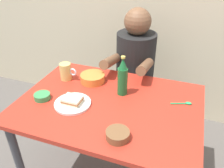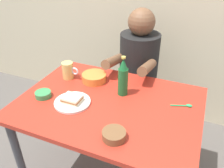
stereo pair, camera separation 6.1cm
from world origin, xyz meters
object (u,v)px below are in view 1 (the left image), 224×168
beer_mug (66,72)px  beer_bottle (123,77)px  person_seated (136,58)px  dining_table (109,114)px  plate_orange (73,103)px  stool (133,99)px  soup_bowl_orange (93,78)px  sandwich (72,100)px

beer_mug → beer_bottle: 0.44m
person_seated → beer_mug: bearing=-130.3°
dining_table → plate_orange: size_ratio=5.00×
stool → beer_bottle: (0.04, -0.51, 0.51)m
person_seated → soup_bowl_orange: (-0.20, -0.43, 0.01)m
person_seated → plate_orange: person_seated is taller
stool → soup_bowl_orange: size_ratio=2.65×
stool → beer_bottle: size_ratio=1.72×
dining_table → beer_bottle: size_ratio=4.20×
person_seated → plate_orange: size_ratio=3.27×
person_seated → beer_mug: 0.60m
plate_orange → sandwich: bearing=153.4°
stool → plate_orange: plate_orange is taller
soup_bowl_orange → plate_orange: bearing=-90.5°
dining_table → sandwich: sandwich is taller
stool → person_seated: (-0.00, -0.01, 0.42)m
dining_table → beer_mug: beer_mug is taller
beer_bottle → sandwich: bearing=-138.6°
beer_bottle → soup_bowl_orange: size_ratio=1.54×
dining_table → beer_bottle: beer_bottle is taller
stool → person_seated: bearing=-90.0°
plate_orange → beer_mug: size_ratio=1.75×
dining_table → soup_bowl_orange: soup_bowl_orange is taller
beer_mug → sandwich: bearing=-54.3°
stool → beer_mug: bearing=-129.6°
sandwich → beer_bottle: bearing=41.4°
dining_table → beer_bottle: 0.25m
beer_mug → person_seated: bearing=49.7°
beer_bottle → soup_bowl_orange: 0.27m
beer_mug → soup_bowl_orange: bearing=9.5°
plate_orange → beer_bottle: 0.34m
dining_table → person_seated: 0.63m
sandwich → soup_bowl_orange: soup_bowl_orange is taller
plate_orange → beer_bottle: (0.24, 0.21, 0.11)m
plate_orange → soup_bowl_orange: (0.00, 0.29, 0.02)m
beer_bottle → person_seated: bearing=94.9°
dining_table → person_seated: (0.00, 0.62, 0.12)m
beer_mug → beer_bottle: beer_bottle is taller
dining_table → plate_orange: plate_orange is taller
dining_table → beer_bottle: (0.05, 0.12, 0.21)m
dining_table → sandwich: bearing=-153.6°
beer_mug → soup_bowl_orange: 0.19m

